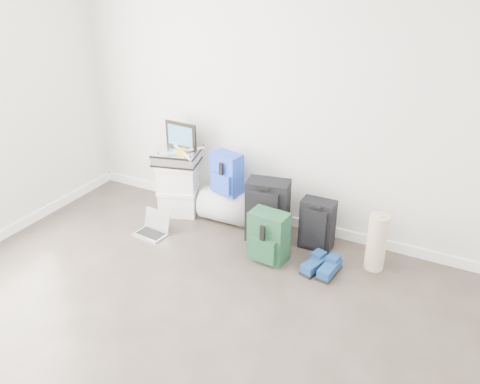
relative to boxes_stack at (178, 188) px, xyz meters
The scene contains 13 objects.
room_envelope 2.79m from the boxes_stack, 65.02° to the right, with size 4.52×5.02×2.71m.
boxes_stack is the anchor object (origin of this frame).
briefcase 0.35m from the boxes_stack, 63.43° to the right, with size 0.45×0.33×0.13m, color #B2B2B7.
painting 0.56m from the boxes_stack, 90.00° to the left, with size 0.37×0.05×0.28m.
drone 0.45m from the boxes_stack, 14.04° to the right, with size 0.42×0.42×0.05m.
duffel_bag 0.58m from the boxes_stack, ahead, with size 0.35×0.35×0.57m, color #9A9EA3.
blue_backpack 0.62m from the boxes_stack, ahead, with size 0.33×0.27×0.42m.
large_suitcase 1.06m from the boxes_stack, ahead, with size 0.44×0.33×0.62m.
green_backpack 1.28m from the boxes_stack, 17.27° to the right, with size 0.36×0.27×0.48m.
carry_on 1.54m from the boxes_stack, ahead, with size 0.32×0.21×0.49m.
shoes 1.79m from the boxes_stack, 11.18° to the right, with size 0.31×0.32×0.10m.
rolled_rug 2.12m from the boxes_stack, ahead, with size 0.17×0.17×0.53m, color tan.
laptop 0.54m from the boxes_stack, 88.28° to the right, with size 0.33×0.25×0.22m.
Camera 1 is at (1.81, -1.77, 2.63)m, focal length 38.00 mm.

